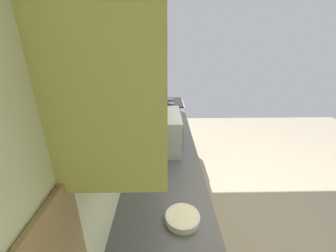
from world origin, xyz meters
TOP-DOWN VIEW (x-y plane):
  - ground_plane at (0.00, 0.00)m, footprint 6.52×6.52m
  - wall_back at (0.00, 1.46)m, footprint 4.20×0.12m
  - counter_run at (-0.39, 1.11)m, footprint 3.28×0.62m
  - upper_cabinets at (-0.39, 1.25)m, footprint 1.82×0.31m
  - oven_range at (1.54, 1.09)m, footprint 0.59×0.63m
  - microwave at (0.04, 1.12)m, footprint 0.52×0.37m
  - bowl at (-0.87, 1.00)m, footprint 0.20×0.20m

SIDE VIEW (x-z plane):
  - ground_plane at x=0.00m, z-range 0.00..0.00m
  - counter_run at x=-0.39m, z-range 0.00..0.92m
  - oven_range at x=1.54m, z-range -0.07..1.02m
  - bowl at x=-0.87m, z-range 0.92..0.96m
  - microwave at x=0.04m, z-range 0.92..1.25m
  - wall_back at x=0.00m, z-range 0.00..2.59m
  - upper_cabinets at x=-0.39m, z-range 1.49..2.09m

